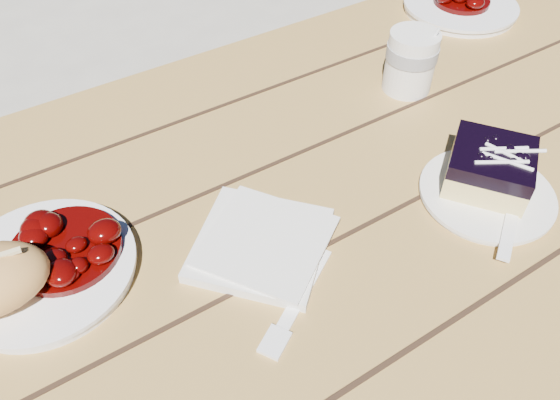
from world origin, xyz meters
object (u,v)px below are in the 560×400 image
picnic_table (371,235)px  blueberry_cake (490,167)px  dessert_plate (486,195)px  coffee_cup (410,62)px  second_plate (460,7)px  main_plate (45,270)px

picnic_table → blueberry_cake: bearing=-55.5°
dessert_plate → coffee_cup: (0.08, 0.25, 0.04)m
picnic_table → blueberry_cake: size_ratio=13.96×
blueberry_cake → second_plate: bearing=11.9°
dessert_plate → second_plate: 0.52m
picnic_table → dessert_plate: 0.22m
coffee_cup → dessert_plate: bearing=-107.8°
picnic_table → coffee_cup: size_ratio=20.39×
dessert_plate → second_plate: bearing=48.4°
main_plate → blueberry_cake: 0.57m
main_plate → coffee_cup: (0.61, 0.06, 0.04)m
second_plate → main_plate: bearing=-166.9°
main_plate → second_plate: (0.88, 0.20, 0.00)m
picnic_table → dessert_plate: dessert_plate is taller
picnic_table → dessert_plate: (0.07, -0.13, 0.17)m
main_plate → picnic_table: bearing=-7.5°
picnic_table → second_plate: (0.41, 0.27, 0.17)m
picnic_table → coffee_cup: (0.15, 0.12, 0.21)m
picnic_table → dessert_plate: size_ratio=11.75×
coffee_cup → main_plate: bearing=-174.3°
blueberry_cake → coffee_cup: size_ratio=1.46×
blueberry_cake → second_plate: (0.34, 0.38, -0.03)m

